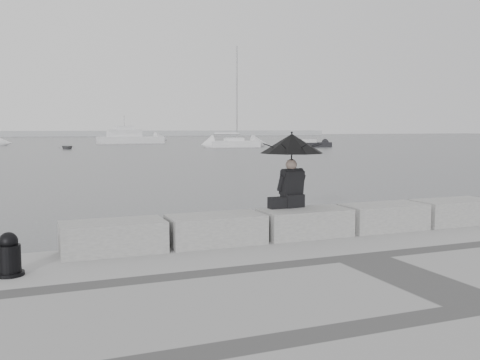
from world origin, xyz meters
name	(u,v)px	position (x,y,z in m)	size (l,w,h in m)	color
ground	(293,258)	(0.00, 0.00, 0.00)	(360.00, 360.00, 0.00)	#444649
stone_block_far_left	(113,237)	(-3.40, -0.45, 0.75)	(1.60, 0.80, 0.50)	slate
stone_block_left	(216,230)	(-1.70, -0.45, 0.75)	(1.60, 0.80, 0.50)	slate
stone_block_centre	(305,223)	(0.00, -0.45, 0.75)	(1.60, 0.80, 0.50)	slate
stone_block_right	(383,217)	(1.70, -0.45, 0.75)	(1.60, 0.80, 0.50)	slate
stone_block_far_right	(452,212)	(3.40, -0.45, 0.75)	(1.60, 0.80, 0.50)	slate
seated_person	(292,152)	(-0.09, -0.10, 2.01)	(1.17, 1.17, 1.39)	black
bag	(277,203)	(-0.42, -0.18, 1.10)	(0.32, 0.18, 0.20)	black
mooring_bollard	(9,258)	(-4.87, -1.29, 0.75)	(0.38, 0.38, 0.59)	black
distant_landmass	(13,133)	(-8.14, 154.51, 0.90)	(180.00, 8.00, 2.80)	#A5A7AA
sailboat_right	(234,143)	(20.15, 55.31, 0.54)	(6.54, 2.63, 12.90)	white
motor_cruiser	(131,138)	(10.84, 76.75, 0.89)	(10.53, 3.92, 4.50)	white
small_motorboat	(314,145)	(29.66, 51.51, 0.32)	(5.12, 2.48, 1.10)	black
dinghy	(67,147)	(-0.24, 56.72, 0.24)	(2.84, 1.20, 0.48)	gray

